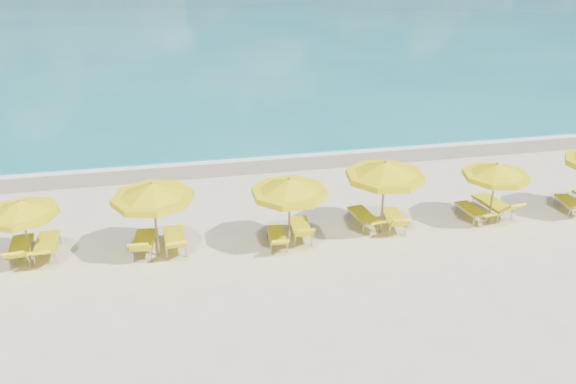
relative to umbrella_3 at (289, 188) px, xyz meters
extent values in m
plane|color=beige|center=(0.27, 0.01, -2.03)|extent=(120.00, 120.00, 0.00)
cube|color=#167D7F|center=(0.27, 48.01, -2.03)|extent=(120.00, 80.00, 0.30)
cube|color=tan|center=(0.27, 7.41, -2.03)|extent=(120.00, 2.60, 0.01)
cube|color=white|center=(0.27, 8.21, -2.03)|extent=(120.00, 1.20, 0.03)
cube|color=white|center=(-5.73, 17.01, -2.03)|extent=(14.00, 0.36, 0.05)
cube|color=white|center=(8.27, 24.01, -2.03)|extent=(18.00, 0.30, 0.05)
cylinder|color=#A38051|center=(-7.72, 0.54, -1.01)|extent=(0.06, 0.06, 2.04)
cone|color=yellow|center=(-7.72, 0.54, -0.16)|extent=(2.13, 2.13, 0.41)
cylinder|color=yellow|center=(-7.72, 0.54, -0.36)|extent=(2.14, 2.14, 0.16)
sphere|color=#A38051|center=(-7.72, 0.54, 0.05)|extent=(0.09, 0.09, 0.09)
cylinder|color=#A38051|center=(-4.02, 0.29, -0.85)|extent=(0.07, 0.07, 2.36)
cone|color=yellow|center=(-4.02, 0.29, 0.14)|extent=(2.68, 2.68, 0.47)
cylinder|color=yellow|center=(-4.02, 0.29, -0.09)|extent=(2.70, 2.70, 0.19)
sphere|color=#A38051|center=(-4.02, 0.29, 0.38)|extent=(0.10, 0.10, 0.10)
cylinder|color=#A38051|center=(0.00, 0.00, -0.89)|extent=(0.07, 0.07, 2.28)
cone|color=yellow|center=(0.00, 0.00, 0.07)|extent=(3.02, 3.02, 0.46)
cylinder|color=yellow|center=(0.00, 0.00, -0.16)|extent=(3.04, 3.04, 0.18)
sphere|color=#A38051|center=(0.00, 0.00, 0.30)|extent=(0.10, 0.10, 0.10)
cylinder|color=#A38051|center=(3.16, 0.33, -0.81)|extent=(0.08, 0.08, 2.45)
cone|color=yellow|center=(3.16, 0.33, 0.22)|extent=(3.08, 3.08, 0.49)
cylinder|color=yellow|center=(3.16, 0.33, -0.02)|extent=(3.10, 3.10, 0.20)
sphere|color=#A38051|center=(3.16, 0.33, 0.47)|extent=(0.11, 0.11, 0.11)
cylinder|color=#A38051|center=(7.00, 0.23, -0.97)|extent=(0.07, 0.07, 2.12)
cone|color=yellow|center=(7.00, 0.23, -0.08)|extent=(2.47, 2.47, 0.42)
cylinder|color=yellow|center=(7.00, 0.23, -0.29)|extent=(2.49, 2.49, 0.17)
sphere|color=#A38051|center=(7.00, 0.23, 0.14)|extent=(0.09, 0.09, 0.09)
cube|color=yellow|center=(-8.08, 1.02, -1.64)|extent=(0.73, 1.41, 0.08)
cube|color=yellow|center=(-8.00, 0.09, -1.43)|extent=(0.66, 0.61, 0.46)
cube|color=yellow|center=(-7.34, 1.08, -1.63)|extent=(0.69, 1.43, 0.09)
cube|color=yellow|center=(-7.30, 0.10, -1.45)|extent=(0.65, 0.64, 0.41)
cube|color=yellow|center=(-4.44, 0.68, -1.65)|extent=(0.72, 1.38, 0.08)
cube|color=yellow|center=(-4.53, -0.19, -1.42)|extent=(0.64, 0.55, 0.50)
cube|color=yellow|center=(-3.52, 0.68, -1.64)|extent=(0.67, 1.39, 0.08)
cube|color=yellow|center=(-3.47, -0.24, -1.43)|extent=(0.63, 0.58, 0.47)
cube|color=yellow|center=(-0.35, 0.25, -1.69)|extent=(0.60, 1.21, 0.07)
cube|color=yellow|center=(-0.41, -0.56, -1.52)|extent=(0.56, 0.52, 0.39)
cube|color=yellow|center=(0.50, 0.59, -1.65)|extent=(0.68, 1.35, 0.08)
cube|color=yellow|center=(0.43, -0.28, -1.44)|extent=(0.62, 0.54, 0.49)
cube|color=yellow|center=(2.74, 1.01, -1.66)|extent=(0.73, 1.34, 0.08)
cube|color=yellow|center=(2.86, 0.11, -1.53)|extent=(0.64, 0.65, 0.32)
cube|color=yellow|center=(3.70, 0.63, -1.66)|extent=(0.76, 1.35, 0.08)
cube|color=yellow|center=(3.57, -0.22, -1.45)|extent=(0.64, 0.56, 0.48)
cube|color=yellow|center=(6.57, 0.74, -1.70)|extent=(0.66, 1.22, 0.07)
cube|color=yellow|center=(6.67, -0.07, -1.57)|extent=(0.58, 0.58, 0.30)
cube|color=yellow|center=(7.47, 0.90, -1.62)|extent=(0.87, 1.52, 0.09)
cube|color=yellow|center=(7.63, -0.06, -1.39)|extent=(0.73, 0.67, 0.50)
cube|color=yellow|center=(10.29, 0.57, -1.69)|extent=(0.70, 1.24, 0.07)
camera|label=1|loc=(-3.15, -15.08, 6.82)|focal=35.00mm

